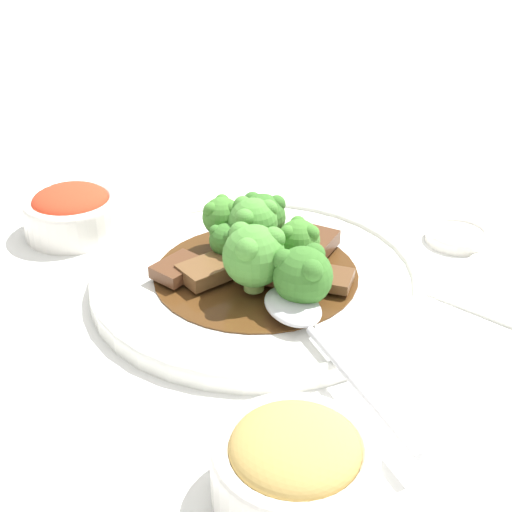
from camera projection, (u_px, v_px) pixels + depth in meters
ground_plane at (256, 287)px, 0.68m from camera, size 4.00×4.00×0.00m
main_plate at (256, 278)px, 0.68m from camera, size 0.31×0.31×0.02m
beef_strip_0 at (178, 268)px, 0.66m from camera, size 0.04×0.05×0.01m
beef_strip_1 at (324, 277)px, 0.65m from camera, size 0.06×0.06×0.01m
beef_strip_2 at (209, 270)px, 0.66m from camera, size 0.04×0.05×0.01m
beef_strip_3 at (310, 247)px, 0.69m from camera, size 0.06×0.08×0.01m
beef_strip_4 at (272, 271)px, 0.66m from camera, size 0.06×0.05×0.01m
broccoli_floret_0 at (253, 222)px, 0.68m from camera, size 0.05×0.05×0.06m
broccoli_floret_1 at (226, 239)px, 0.67m from camera, size 0.03×0.03×0.04m
broccoli_floret_2 at (299, 240)px, 0.66m from camera, size 0.04×0.04×0.05m
broccoli_floret_3 at (254, 254)px, 0.62m from camera, size 0.06×0.06×0.06m
broccoli_floret_4 at (303, 274)px, 0.61m from camera, size 0.05×0.05×0.05m
broccoli_floret_5 at (222, 216)px, 0.70m from camera, size 0.04×0.04×0.05m
broccoli_floret_6 at (262, 216)px, 0.70m from camera, size 0.05×0.05×0.05m
serving_spoon at (302, 317)px, 0.59m from camera, size 0.21×0.09×0.01m
side_bowl_kimchi at (72, 211)px, 0.76m from camera, size 0.10×0.10×0.05m
side_bowl_appetizer at (294, 466)px, 0.45m from camera, size 0.11×0.11×0.06m
sauce_dish at (458, 236)px, 0.75m from camera, size 0.07×0.07×0.01m
paper_napkin at (511, 291)px, 0.67m from camera, size 0.13×0.12×0.01m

